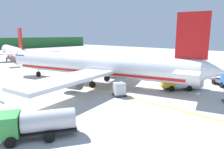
{
  "coord_description": "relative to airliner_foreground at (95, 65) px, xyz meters",
  "views": [
    {
      "loc": [
        -2.51,
        -6.24,
        8.78
      ],
      "look_at": [
        21.65,
        15.54,
        2.38
      ],
      "focal_mm": 32.41,
      "sensor_mm": 36.0,
      "label": 1
    }
  ],
  "objects": [
    {
      "name": "cargo_container_near",
      "position": [
        -2.84,
        -8.02,
        -2.41
      ],
      "size": [
        2.34,
        2.34,
        2.06
      ],
      "color": "#333338",
      "rests_on": "ground"
    },
    {
      "name": "service_truck_catering",
      "position": [
        6.66,
        -13.19,
        -1.98
      ],
      "size": [
        6.01,
        6.06,
        2.4
      ],
      "color": "yellow",
      "rests_on": "ground"
    },
    {
      "name": "crew_loader_left",
      "position": [
        -0.87,
        -6.62,
        -2.43
      ],
      "size": [
        0.49,
        0.47,
        1.64
      ],
      "color": "#191E33",
      "rests_on": "ground"
    },
    {
      "name": "service_truck_fuel",
      "position": [
        -17.02,
        -10.58,
        -1.99
      ],
      "size": [
        6.49,
        5.08,
        2.4
      ],
      "color": "#338C3F",
      "rests_on": "ground"
    },
    {
      "name": "airliner_foreground",
      "position": [
        0.0,
        0.0,
        0.0
      ],
      "size": [
        34.25,
        41.04,
        11.9
      ],
      "color": "white",
      "rests_on": "ground"
    },
    {
      "name": "airliner_mid_apron",
      "position": [
        4.52,
        46.24,
        -0.35
      ],
      "size": [
        30.79,
        36.97,
        10.66
      ],
      "color": "white",
      "rests_on": "ground"
    },
    {
      "name": "apron_guide_line",
      "position": [
        -2.45,
        -4.45,
        -3.39
      ],
      "size": [
        0.3,
        60.0,
        0.01
      ],
      "primitive_type": "cube",
      "color": "yellow",
      "rests_on": "ground"
    }
  ]
}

